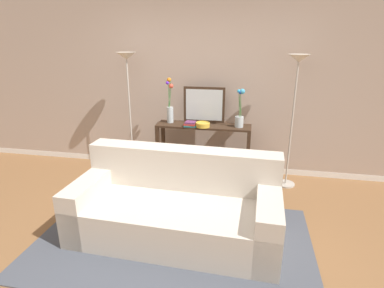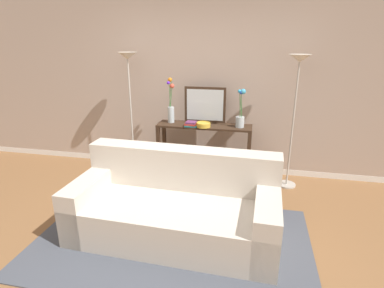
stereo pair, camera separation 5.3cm
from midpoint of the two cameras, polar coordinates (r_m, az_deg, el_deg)
The scene contains 13 objects.
ground_plane at distance 3.38m, azimuth -6.53°, elevation -18.17°, with size 16.00×16.00×0.02m, color brown.
back_wall at distance 4.80m, azimuth 0.55°, elevation 12.35°, with size 12.00×0.15×2.94m.
area_rug at distance 3.40m, azimuth -3.93°, elevation -17.39°, with size 2.83×1.76×0.01m.
couch at distance 3.37m, azimuth -3.28°, elevation -11.63°, with size 2.16×1.03×0.88m.
console_table at distance 4.57m, azimuth 1.77°, elevation 0.45°, with size 1.37×0.36×0.83m.
floor_lamp_left at distance 4.65m, azimuth -12.05°, elevation 11.36°, with size 0.28×0.28×1.83m.
floor_lamp_right at distance 4.32m, azimuth 18.24°, elevation 10.23°, with size 0.28×0.28×1.82m.
wall_mirror at distance 4.58m, azimuth 1.90°, elevation 7.20°, with size 0.61×0.02×0.52m.
vase_tall_flowers at distance 4.59m, azimuth -4.40°, elevation 6.75°, with size 0.10×0.12×0.65m.
vase_short_flowers at distance 4.38m, azimuth 8.40°, elevation 5.29°, with size 0.12×0.13×0.54m.
fruit_bowl at distance 4.39m, azimuth 1.63°, elevation 3.59°, with size 0.20×0.20×0.07m.
book_stack at distance 4.42m, azimuth -0.64°, elevation 3.70°, with size 0.19×0.17×0.07m.
book_row_under_console at distance 4.82m, azimuth -2.29°, elevation -5.11°, with size 0.43×0.17×0.13m.
Camera 1 is at (0.85, -2.56, 2.02)m, focal length 29.01 mm.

